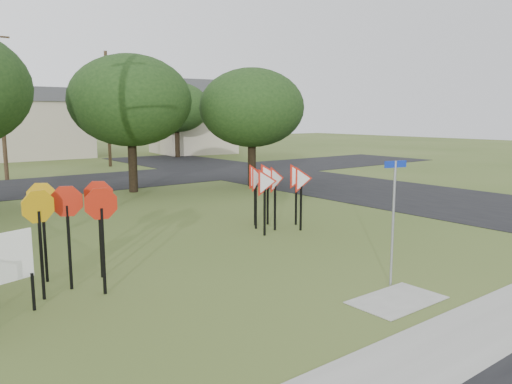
% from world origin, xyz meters
% --- Properties ---
extents(ground, '(140.00, 140.00, 0.00)m').
position_xyz_m(ground, '(0.00, 0.00, 0.00)').
color(ground, '#3D511E').
extents(sidewalk, '(30.00, 1.60, 0.02)m').
position_xyz_m(sidewalk, '(0.00, -4.20, 0.01)').
color(sidewalk, gray).
rests_on(sidewalk, ground).
extents(street_right, '(8.00, 50.00, 0.02)m').
position_xyz_m(street_right, '(12.00, 10.00, 0.01)').
color(street_right, black).
rests_on(street_right, ground).
extents(street_far, '(60.00, 8.00, 0.02)m').
position_xyz_m(street_far, '(0.00, 20.00, 0.01)').
color(street_far, black).
rests_on(street_far, ground).
extents(curb_pad, '(2.00, 1.20, 0.02)m').
position_xyz_m(curb_pad, '(0.00, -2.40, 0.01)').
color(curb_pad, gray).
rests_on(curb_pad, ground).
extents(street_name_sign, '(0.58, 0.16, 2.85)m').
position_xyz_m(street_name_sign, '(0.69, -1.71, 1.64)').
color(street_name_sign, '#919399').
rests_on(street_name_sign, ground).
extents(stop_sign_cluster, '(2.18, 1.94, 2.35)m').
position_xyz_m(stop_sign_cluster, '(-5.06, 2.55, 1.75)').
color(stop_sign_cluster, black).
rests_on(stop_sign_cluster, ground).
extents(yield_sign_cluster, '(2.85, 1.66, 2.22)m').
position_xyz_m(yield_sign_cluster, '(2.30, 4.36, 1.64)').
color(yield_sign_cluster, black).
rests_on(yield_sign_cluster, ground).
extents(info_board, '(1.26, 0.44, 1.64)m').
position_xyz_m(info_board, '(-6.66, 1.73, 1.08)').
color(info_board, black).
rests_on(info_board, ground).
extents(far_pole_a, '(1.40, 0.24, 9.00)m').
position_xyz_m(far_pole_a, '(-2.00, 24.00, 4.60)').
color(far_pole_a, '#463420').
rests_on(far_pole_a, ground).
extents(far_pole_b, '(1.40, 0.24, 8.50)m').
position_xyz_m(far_pole_b, '(6.00, 28.00, 4.35)').
color(far_pole_b, '#463420').
rests_on(far_pole_b, ground).
extents(house_mid, '(8.40, 8.40, 6.20)m').
position_xyz_m(house_mid, '(4.00, 40.00, 3.15)').
color(house_mid, '#BBB096').
rests_on(house_mid, ground).
extents(house_right, '(8.30, 8.30, 7.20)m').
position_xyz_m(house_right, '(18.00, 36.00, 3.65)').
color(house_right, '#BBB096').
rests_on(house_right, ground).
extents(tree_near_mid, '(6.00, 6.00, 6.80)m').
position_xyz_m(tree_near_mid, '(2.00, 15.00, 4.54)').
color(tree_near_mid, black).
rests_on(tree_near_mid, ground).
extents(tree_near_right, '(5.60, 5.60, 6.33)m').
position_xyz_m(tree_near_right, '(8.00, 13.00, 4.22)').
color(tree_near_right, black).
rests_on(tree_near_right, ground).
extents(tree_far_right, '(6.00, 6.00, 6.80)m').
position_xyz_m(tree_far_right, '(14.00, 32.00, 4.54)').
color(tree_far_right, black).
rests_on(tree_far_right, ground).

